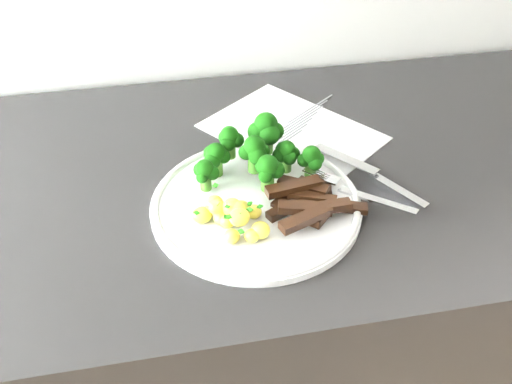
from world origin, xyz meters
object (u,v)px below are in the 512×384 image
(plate, at_px, (256,204))
(beef_strips, at_px, (309,200))
(broccoli, at_px, (258,150))
(knife, at_px, (383,182))
(counter, at_px, (301,348))
(recipe_paper, at_px, (292,132))
(potatoes, at_px, (230,215))
(fork, at_px, (361,193))

(plate, xyz_separation_m, beef_strips, (0.07, -0.02, 0.01))
(broccoli, xyz_separation_m, knife, (0.18, -0.06, -0.04))
(counter, relative_size, plate, 8.32)
(plate, relative_size, beef_strips, 2.05)
(plate, bearing_deg, beef_strips, -17.21)
(recipe_paper, distance_m, plate, 0.20)
(knife, bearing_deg, broccoli, 162.26)
(counter, bearing_deg, potatoes, -142.89)
(beef_strips, relative_size, knife, 0.83)
(beef_strips, relative_size, fork, 1.06)
(plate, bearing_deg, broccoli, 76.62)
(potatoes, relative_size, beef_strips, 0.68)
(plate, bearing_deg, potatoes, -138.61)
(counter, xyz_separation_m, broccoli, (-0.09, -0.01, 0.51))
(plate, height_order, beef_strips, beef_strips)
(counter, xyz_separation_m, plate, (-0.11, -0.08, 0.47))
(beef_strips, bearing_deg, plate, 162.79)
(potatoes, relative_size, knife, 0.56)
(broccoli, height_order, fork, broccoli)
(broccoli, bearing_deg, fork, -33.57)
(recipe_paper, xyz_separation_m, plate, (-0.10, -0.18, 0.01))
(potatoes, bearing_deg, recipe_paper, 57.43)
(potatoes, bearing_deg, beef_strips, 7.61)
(plate, distance_m, fork, 0.15)
(counter, bearing_deg, broccoli, -174.99)
(plate, bearing_deg, fork, -6.61)
(counter, height_order, potatoes, potatoes)
(counter, distance_m, fork, 0.49)
(beef_strips, xyz_separation_m, knife, (0.12, 0.04, -0.01))
(potatoes, height_order, beef_strips, potatoes)
(beef_strips, bearing_deg, potatoes, -172.39)
(recipe_paper, distance_m, broccoli, 0.14)
(recipe_paper, xyz_separation_m, broccoli, (-0.08, -0.11, 0.05))
(broccoli, relative_size, knife, 1.10)
(plate, height_order, fork, fork)
(counter, bearing_deg, recipe_paper, 97.88)
(recipe_paper, xyz_separation_m, fork, (0.05, -0.20, 0.02))
(recipe_paper, bearing_deg, knife, -59.63)
(broccoli, bearing_deg, knife, -17.74)
(beef_strips, distance_m, knife, 0.13)
(potatoes, bearing_deg, counter, 37.11)
(counter, xyz_separation_m, knife, (0.08, -0.06, 0.47))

